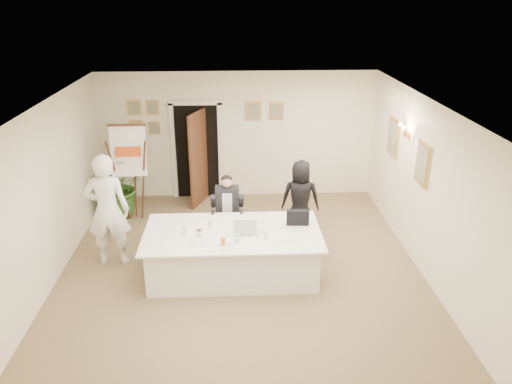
{
  "coord_description": "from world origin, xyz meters",
  "views": [
    {
      "loc": [
        -0.1,
        -7.14,
        4.38
      ],
      "look_at": [
        0.27,
        0.6,
        1.23
      ],
      "focal_mm": 35.0,
      "sensor_mm": 36.0,
      "label": 1
    }
  ],
  "objects_px": {
    "standing_woman": "(300,198)",
    "oj_glass": "(223,242)",
    "conference_table": "(233,253)",
    "laptop": "(245,224)",
    "seated_man": "(227,210)",
    "standing_man": "(108,211)",
    "paper_stack": "(288,238)",
    "steel_jug": "(199,233)",
    "potted_palm": "(119,185)",
    "laptop_bag": "(298,218)",
    "flip_chart": "(132,178)"
  },
  "relations": [
    {
      "from": "standing_woman",
      "to": "oj_glass",
      "type": "distance_m",
      "value": 2.35
    },
    {
      "from": "conference_table",
      "to": "laptop",
      "type": "bearing_deg",
      "value": -0.46
    },
    {
      "from": "seated_man",
      "to": "standing_man",
      "type": "relative_size",
      "value": 0.68
    },
    {
      "from": "paper_stack",
      "to": "steel_jug",
      "type": "distance_m",
      "value": 1.4
    },
    {
      "from": "laptop",
      "to": "standing_man",
      "type": "bearing_deg",
      "value": 169.82
    },
    {
      "from": "paper_stack",
      "to": "steel_jug",
      "type": "height_order",
      "value": "steel_jug"
    },
    {
      "from": "seated_man",
      "to": "potted_palm",
      "type": "height_order",
      "value": "seated_man"
    },
    {
      "from": "standing_woman",
      "to": "laptop",
      "type": "relative_size",
      "value": 3.93
    },
    {
      "from": "standing_man",
      "to": "laptop",
      "type": "bearing_deg",
      "value": 166.52
    },
    {
      "from": "laptop",
      "to": "paper_stack",
      "type": "bearing_deg",
      "value": -22.49
    },
    {
      "from": "potted_palm",
      "to": "steel_jug",
      "type": "distance_m",
      "value": 3.17
    },
    {
      "from": "standing_woman",
      "to": "paper_stack",
      "type": "relative_size",
      "value": 5.34
    },
    {
      "from": "standing_woman",
      "to": "steel_jug",
      "type": "distance_m",
      "value": 2.38
    },
    {
      "from": "standing_man",
      "to": "laptop",
      "type": "relative_size",
      "value": 5.23
    },
    {
      "from": "seated_man",
      "to": "laptop",
      "type": "bearing_deg",
      "value": -84.88
    },
    {
      "from": "standing_woman",
      "to": "laptop_bag",
      "type": "height_order",
      "value": "standing_woman"
    },
    {
      "from": "potted_palm",
      "to": "laptop_bag",
      "type": "relative_size",
      "value": 3.58
    },
    {
      "from": "standing_man",
      "to": "steel_jug",
      "type": "distance_m",
      "value": 1.66
    },
    {
      "from": "laptop_bag",
      "to": "steel_jug",
      "type": "xyz_separation_m",
      "value": [
        -1.6,
        -0.35,
        -0.07
      ]
    },
    {
      "from": "conference_table",
      "to": "laptop_bag",
      "type": "distance_m",
      "value": 1.21
    },
    {
      "from": "conference_table",
      "to": "standing_man",
      "type": "height_order",
      "value": "standing_man"
    },
    {
      "from": "seated_man",
      "to": "paper_stack",
      "type": "height_order",
      "value": "seated_man"
    },
    {
      "from": "flip_chart",
      "to": "standing_woman",
      "type": "bearing_deg",
      "value": -13.83
    },
    {
      "from": "conference_table",
      "to": "laptop_bag",
      "type": "bearing_deg",
      "value": 11.15
    },
    {
      "from": "standing_woman",
      "to": "potted_palm",
      "type": "bearing_deg",
      "value": -8.34
    },
    {
      "from": "conference_table",
      "to": "standing_woman",
      "type": "xyz_separation_m",
      "value": [
        1.28,
        1.4,
        0.35
      ]
    },
    {
      "from": "conference_table",
      "to": "seated_man",
      "type": "bearing_deg",
      "value": 94.76
    },
    {
      "from": "conference_table",
      "to": "standing_woman",
      "type": "relative_size",
      "value": 1.92
    },
    {
      "from": "conference_table",
      "to": "standing_woman",
      "type": "bearing_deg",
      "value": 47.57
    },
    {
      "from": "laptop_bag",
      "to": "steel_jug",
      "type": "bearing_deg",
      "value": -164.34
    },
    {
      "from": "seated_man",
      "to": "steel_jug",
      "type": "xyz_separation_m",
      "value": [
        -0.43,
        -1.22,
        0.16
      ]
    },
    {
      "from": "flip_chart",
      "to": "standing_man",
      "type": "xyz_separation_m",
      "value": [
        -0.08,
        -1.75,
        0.07
      ]
    },
    {
      "from": "standing_man",
      "to": "standing_woman",
      "type": "xyz_separation_m",
      "value": [
        3.35,
        0.94,
        -0.24
      ]
    },
    {
      "from": "standing_man",
      "to": "seated_man",
      "type": "bearing_deg",
      "value": -164.54
    },
    {
      "from": "standing_woman",
      "to": "potted_palm",
      "type": "relative_size",
      "value": 1.12
    },
    {
      "from": "seated_man",
      "to": "oj_glass",
      "type": "xyz_separation_m",
      "value": [
        -0.05,
        -1.54,
        0.17
      ]
    },
    {
      "from": "laptop_bag",
      "to": "potted_palm",
      "type": "bearing_deg",
      "value": 149.84
    },
    {
      "from": "standing_woman",
      "to": "seated_man",
      "type": "bearing_deg",
      "value": 21.23
    },
    {
      "from": "flip_chart",
      "to": "standing_man",
      "type": "bearing_deg",
      "value": -92.53
    },
    {
      "from": "paper_stack",
      "to": "standing_man",
      "type": "bearing_deg",
      "value": 165.55
    },
    {
      "from": "flip_chart",
      "to": "laptop",
      "type": "relative_size",
      "value": 5.25
    },
    {
      "from": "conference_table",
      "to": "steel_jug",
      "type": "height_order",
      "value": "steel_jug"
    },
    {
      "from": "standing_man",
      "to": "potted_palm",
      "type": "relative_size",
      "value": 1.49
    },
    {
      "from": "flip_chart",
      "to": "potted_palm",
      "type": "distance_m",
      "value": 0.5
    },
    {
      "from": "standing_man",
      "to": "conference_table",
      "type": "bearing_deg",
      "value": 165.46
    },
    {
      "from": "flip_chart",
      "to": "standing_man",
      "type": "distance_m",
      "value": 1.75
    },
    {
      "from": "conference_table",
      "to": "paper_stack",
      "type": "xyz_separation_m",
      "value": [
        0.87,
        -0.29,
        0.4
      ]
    },
    {
      "from": "paper_stack",
      "to": "oj_glass",
      "type": "height_order",
      "value": "oj_glass"
    },
    {
      "from": "standing_woman",
      "to": "oj_glass",
      "type": "xyz_separation_m",
      "value": [
        -1.43,
        -1.86,
        0.1
      ]
    },
    {
      "from": "standing_woman",
      "to": "paper_stack",
      "type": "xyz_separation_m",
      "value": [
        -0.42,
        -1.7,
        0.05
      ]
    }
  ]
}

